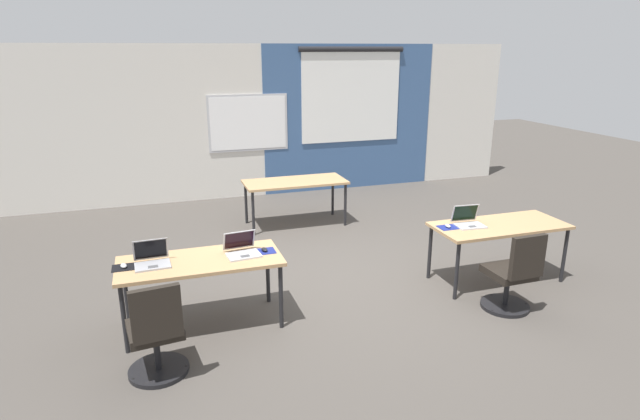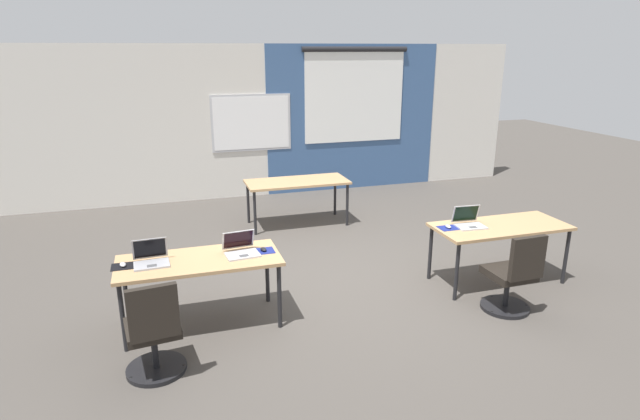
% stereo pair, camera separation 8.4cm
% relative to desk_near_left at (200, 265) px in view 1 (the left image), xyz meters
% --- Properties ---
extents(ground_plane, '(24.00, 24.00, 0.00)m').
position_rel_desk_near_left_xyz_m(ground_plane, '(1.75, 0.60, -0.66)').
color(ground_plane, '#47423D').
extents(back_wall_assembly, '(10.00, 0.27, 2.80)m').
position_rel_desk_near_left_xyz_m(back_wall_assembly, '(1.80, 4.79, 0.75)').
color(back_wall_assembly, silver).
rests_on(back_wall_assembly, ground).
extents(desk_near_left, '(1.60, 0.70, 0.72)m').
position_rel_desk_near_left_xyz_m(desk_near_left, '(0.00, 0.00, 0.00)').
color(desk_near_left, tan).
rests_on(desk_near_left, ground).
extents(desk_near_right, '(1.60, 0.70, 0.72)m').
position_rel_desk_near_left_xyz_m(desk_near_right, '(3.50, 0.00, 0.00)').
color(desk_near_right, tan).
rests_on(desk_near_right, ground).
extents(desk_far_center, '(1.60, 0.70, 0.72)m').
position_rel_desk_near_left_xyz_m(desk_far_center, '(1.75, 2.80, 0.00)').
color(desk_far_center, tan).
rests_on(desk_far_center, ground).
extents(laptop_near_left_end, '(0.34, 0.30, 0.23)m').
position_rel_desk_near_left_xyz_m(laptop_near_left_end, '(-0.45, 0.02, 0.11)').
color(laptop_near_left_end, '#9E9EA3').
rests_on(laptop_near_left_end, desk_near_left).
extents(mousepad_near_left_end, '(0.22, 0.19, 0.00)m').
position_rel_desk_near_left_xyz_m(mousepad_near_left_end, '(-0.71, 0.03, 0.06)').
color(mousepad_near_left_end, black).
rests_on(mousepad_near_left_end, desk_near_left).
extents(mouse_near_left_end, '(0.07, 0.11, 0.03)m').
position_rel_desk_near_left_xyz_m(mouse_near_left_end, '(-0.71, 0.03, 0.08)').
color(mouse_near_left_end, '#B2B2B7').
rests_on(mouse_near_left_end, mousepad_near_left_end).
extents(chair_near_left_end, '(0.52, 0.56, 0.92)m').
position_rel_desk_near_left_xyz_m(chair_near_left_end, '(-0.46, -0.78, -0.28)').
color(chair_near_left_end, black).
rests_on(chair_near_left_end, ground).
extents(laptop_near_right_inner, '(0.35, 0.32, 0.23)m').
position_rel_desk_near_left_xyz_m(laptop_near_right_inner, '(3.12, 0.08, 0.11)').
color(laptop_near_right_inner, '#B7B7BC').
rests_on(laptop_near_right_inner, desk_near_right).
extents(mousepad_near_right_inner, '(0.22, 0.19, 0.00)m').
position_rel_desk_near_left_xyz_m(mousepad_near_right_inner, '(2.85, 0.09, 0.06)').
color(mousepad_near_right_inner, navy).
rests_on(mousepad_near_right_inner, desk_near_right).
extents(mouse_near_right_inner, '(0.07, 0.11, 0.03)m').
position_rel_desk_near_left_xyz_m(mouse_near_right_inner, '(2.85, 0.09, 0.08)').
color(mouse_near_right_inner, '#B2B2B7').
rests_on(mouse_near_right_inner, mousepad_near_right_inner).
extents(chair_near_right_inner, '(0.52, 0.55, 0.92)m').
position_rel_desk_near_left_xyz_m(chair_near_right_inner, '(3.18, -0.72, -0.28)').
color(chair_near_right_inner, black).
rests_on(chair_near_right_inner, ground).
extents(laptop_near_left_inner, '(0.36, 0.35, 0.22)m').
position_rel_desk_near_left_xyz_m(laptop_near_left_inner, '(0.42, 0.01, 0.11)').
color(laptop_near_left_inner, '#B7B7BC').
rests_on(laptop_near_left_inner, desk_near_left).
extents(mousepad_near_left_inner, '(0.22, 0.19, 0.00)m').
position_rel_desk_near_left_xyz_m(mousepad_near_left_inner, '(0.65, 0.02, 0.06)').
color(mousepad_near_left_inner, navy).
rests_on(mousepad_near_left_inner, desk_near_left).
extents(mouse_near_left_inner, '(0.07, 0.11, 0.03)m').
position_rel_desk_near_left_xyz_m(mouse_near_left_inner, '(0.65, 0.02, 0.08)').
color(mouse_near_left_inner, black).
rests_on(mouse_near_left_inner, mousepad_near_left_inner).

